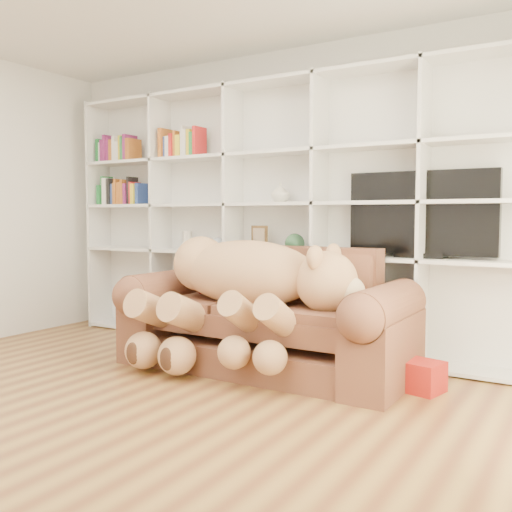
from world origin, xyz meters
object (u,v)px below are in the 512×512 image
Objects in this scene: sofa at (267,323)px; teddy_bear at (242,286)px; tv at (422,215)px; gift_box at (422,376)px.

teddy_bear is (-0.11, -0.19, 0.30)m from sofa.
teddy_bear is 1.49× the size of tv.
tv reaches higher than gift_box.
sofa is at bearing -178.61° from gift_box.
sofa is 1.31× the size of teddy_bear.
sofa is 1.23m from gift_box.
teddy_bear is at bearing -120.04° from sofa.
gift_box is (1.31, 0.22, -0.56)m from teddy_bear.
tv is (-0.20, 0.66, 1.10)m from gift_box.
sofa is at bearing 57.23° from teddy_bear.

